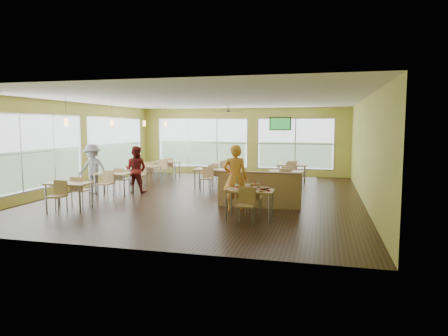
% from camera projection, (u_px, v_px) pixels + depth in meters
% --- Properties ---
extents(room, '(12.00, 12.04, 3.20)m').
position_uv_depth(room, '(207.00, 148.00, 13.31)').
color(room, black).
rests_on(room, ground).
extents(window_bays, '(9.24, 10.24, 2.38)m').
position_uv_depth(window_bays, '(168.00, 147.00, 16.93)').
color(window_bays, white).
rests_on(window_bays, room).
extents(main_table, '(1.22, 1.52, 0.87)m').
position_uv_depth(main_table, '(250.00, 194.00, 10.04)').
color(main_table, tan).
rests_on(main_table, floor).
extents(half_wall_divider, '(2.40, 0.14, 1.04)m').
position_uv_depth(half_wall_divider, '(259.00, 190.00, 11.45)').
color(half_wall_divider, tan).
rests_on(half_wall_divider, floor).
extents(dining_tables, '(6.92, 8.72, 0.87)m').
position_uv_depth(dining_tables, '(194.00, 171.00, 15.32)').
color(dining_tables, tan).
rests_on(dining_tables, floor).
extents(pendant_lights, '(0.11, 7.31, 0.86)m').
position_uv_depth(pendant_lights, '(129.00, 123.00, 14.64)').
color(pendant_lights, '#2D2119').
rests_on(pendant_lights, ceiling).
extents(ceiling_fan, '(1.25, 1.25, 0.29)m').
position_uv_depth(ceiling_fan, '(228.00, 111.00, 16.06)').
color(ceiling_fan, '#2D2119').
rests_on(ceiling_fan, ceiling).
extents(tv_backwall, '(1.00, 0.07, 0.60)m').
position_uv_depth(tv_backwall, '(280.00, 124.00, 18.48)').
color(tv_backwall, black).
rests_on(tv_backwall, wall_back).
extents(man_plaid, '(0.75, 0.56, 1.84)m').
position_uv_depth(man_plaid, '(235.00, 178.00, 11.01)').
color(man_plaid, '#E35C19').
rests_on(man_plaid, floor).
extents(patron_maroon, '(0.82, 0.64, 1.65)m').
position_uv_depth(patron_maroon, '(136.00, 170.00, 14.00)').
color(patron_maroon, '#5C1513').
rests_on(patron_maroon, floor).
extents(patron_grey, '(1.11, 0.64, 1.72)m').
position_uv_depth(patron_grey, '(92.00, 169.00, 13.94)').
color(patron_grey, slate).
rests_on(patron_grey, floor).
extents(cup_blue, '(0.10, 0.10, 0.37)m').
position_uv_depth(cup_blue, '(237.00, 187.00, 10.04)').
color(cup_blue, white).
rests_on(cup_blue, main_table).
extents(cup_yellow, '(0.10, 0.10, 0.37)m').
position_uv_depth(cup_yellow, '(248.00, 187.00, 9.97)').
color(cup_yellow, white).
rests_on(cup_yellow, main_table).
extents(cup_red_near, '(0.09, 0.09, 0.31)m').
position_uv_depth(cup_red_near, '(255.00, 189.00, 9.76)').
color(cup_red_near, white).
rests_on(cup_red_near, main_table).
extents(cup_red_far, '(0.08, 0.08, 0.30)m').
position_uv_depth(cup_red_far, '(262.00, 189.00, 9.78)').
color(cup_red_far, white).
rests_on(cup_red_far, main_table).
extents(food_basket, '(0.26, 0.26, 0.06)m').
position_uv_depth(food_basket, '(264.00, 188.00, 10.02)').
color(food_basket, black).
rests_on(food_basket, main_table).
extents(ketchup_cup, '(0.06, 0.06, 0.03)m').
position_uv_depth(ketchup_cup, '(269.00, 191.00, 9.78)').
color(ketchup_cup, '#AD000B').
rests_on(ketchup_cup, main_table).
extents(wrapper_left, '(0.17, 0.16, 0.04)m').
position_uv_depth(wrapper_left, '(227.00, 190.00, 9.86)').
color(wrapper_left, '#946F48').
rests_on(wrapper_left, main_table).
extents(wrapper_mid, '(0.19, 0.17, 0.04)m').
position_uv_depth(wrapper_mid, '(247.00, 188.00, 10.10)').
color(wrapper_mid, '#946F48').
rests_on(wrapper_mid, main_table).
extents(wrapper_right, '(0.15, 0.13, 0.04)m').
position_uv_depth(wrapper_right, '(261.00, 191.00, 9.75)').
color(wrapper_right, '#946F48').
rests_on(wrapper_right, main_table).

